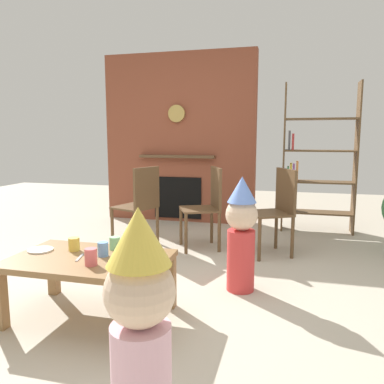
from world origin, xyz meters
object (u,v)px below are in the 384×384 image
at_px(paper_cup_near_right, 91,257).
at_px(paper_plate_rear, 40,250).
at_px(bookshelf, 314,164).
at_px(dining_chair_right, 277,206).
at_px(paper_cup_near_left, 74,244).
at_px(birthday_cake_slice, 150,245).
at_px(child_with_cone_hat, 140,327).
at_px(paper_cup_far_left, 143,265).
at_px(dining_chair_middle, 208,203).
at_px(child_in_pink, 241,231).
at_px(paper_cup_far_right, 115,243).
at_px(paper_cup_center, 103,249).
at_px(dining_chair_left, 141,202).
at_px(coffee_table, 89,267).
at_px(paper_plate_front, 140,262).

height_order(paper_cup_near_right, paper_plate_rear, paper_cup_near_right).
relative_size(bookshelf, dining_chair_right, 2.11).
xyz_separation_m(paper_cup_near_left, birthday_cake_slice, (0.52, 0.14, -0.00)).
distance_m(bookshelf, child_with_cone_hat, 3.96).
relative_size(paper_cup_near_left, dining_chair_right, 0.10).
bearing_deg(paper_cup_far_left, dining_chair_middle, 91.13).
bearing_deg(paper_plate_rear, birthday_cake_slice, 15.04).
bearing_deg(paper_cup_near_right, bookshelf, 63.86).
distance_m(paper_plate_rear, child_in_pink, 1.51).
bearing_deg(dining_chair_middle, paper_cup_far_right, 53.38).
bearing_deg(paper_plate_rear, paper_cup_far_left, -15.43).
height_order(paper_cup_near_right, paper_cup_center, paper_cup_near_right).
bearing_deg(dining_chair_left, coffee_table, 120.18).
height_order(coffee_table, dining_chair_left, dining_chair_left).
xyz_separation_m(paper_plate_front, dining_chair_middle, (0.05, 1.83, 0.08)).
bearing_deg(child_with_cone_hat, paper_cup_far_right, -8.57).
distance_m(coffee_table, paper_cup_far_right, 0.26).
height_order(dining_chair_middle, dining_chair_right, same).
bearing_deg(paper_cup_near_right, coffee_table, 124.23).
height_order(paper_cup_far_left, paper_plate_rear, paper_cup_far_left).
bearing_deg(paper_cup_far_right, child_in_pink, 31.20).
xyz_separation_m(paper_cup_far_right, dining_chair_middle, (0.34, 1.59, 0.04)).
relative_size(paper_cup_near_left, paper_plate_rear, 0.53).
xyz_separation_m(paper_cup_near_right, paper_cup_center, (-0.01, 0.19, -0.01)).
height_order(coffee_table, paper_cup_near_right, paper_cup_near_right).
bearing_deg(birthday_cake_slice, child_with_cone_hat, -70.78).
bearing_deg(dining_chair_left, birthday_cake_slice, 134.20).
relative_size(coffee_table, paper_plate_front, 5.14).
height_order(paper_cup_far_right, dining_chair_middle, dining_chair_middle).
height_order(paper_cup_near_right, birthday_cake_slice, paper_cup_near_right).
distance_m(coffee_table, dining_chair_middle, 1.86).
bearing_deg(paper_cup_near_left, coffee_table, -32.25).
bearing_deg(paper_cup_far_left, paper_plate_front, 118.20).
bearing_deg(dining_chair_middle, dining_chair_right, 152.69).
height_order(paper_cup_near_left, child_with_cone_hat, child_with_cone_hat).
height_order(paper_cup_near_left, dining_chair_middle, dining_chair_middle).
xyz_separation_m(coffee_table, paper_cup_near_right, (0.09, -0.14, 0.12)).
relative_size(paper_cup_far_left, dining_chair_right, 0.12).
height_order(paper_cup_far_right, child_with_cone_hat, child_with_cone_hat).
bearing_deg(coffee_table, paper_cup_center, 33.89).
bearing_deg(coffee_table, paper_cup_near_left, 147.75).
height_order(paper_cup_near_right, dining_chair_middle, dining_chair_middle).
relative_size(paper_plate_rear, dining_chair_left, 0.20).
bearing_deg(paper_cup_far_left, paper_cup_near_right, 171.22).
relative_size(paper_cup_far_left, paper_plate_front, 0.51).
relative_size(paper_cup_center, birthday_cake_slice, 0.97).
bearing_deg(dining_chair_middle, paper_plate_rear, 39.96).
bearing_deg(paper_cup_center, paper_cup_far_left, -32.19).
xyz_separation_m(paper_cup_far_right, birthday_cake_slice, (0.25, 0.04, -0.00)).
distance_m(paper_cup_far_left, birthday_cake_slice, 0.46).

